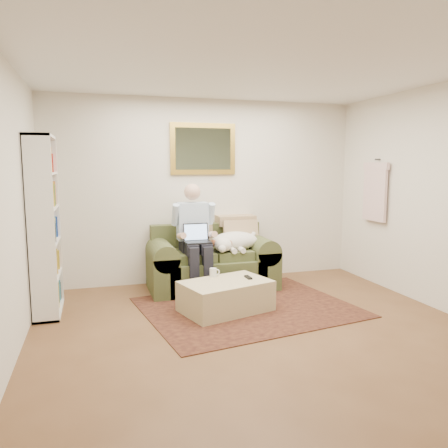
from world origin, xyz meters
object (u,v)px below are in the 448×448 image
seated_man (196,239)px  ottoman (226,296)px  sleeping_dog (235,241)px  laptop (197,237)px  bookshelf (44,226)px  coffee_mug (213,272)px  sofa (212,267)px

seated_man → ottoman: 1.01m
seated_man → sleeping_dog: size_ratio=2.04×
sleeping_dog → seated_man: bearing=-172.9°
laptop → seated_man: bearing=90.0°
ottoman → bookshelf: 2.19m
sleeping_dog → coffee_mug: (-0.49, -0.66, -0.24)m
seated_man → coffee_mug: bearing=-82.8°
sofa → laptop: size_ratio=5.15×
sofa → laptop: 0.57m
laptop → ottoman: bearing=-78.5°
seated_man → laptop: bearing=-90.0°
sleeping_dog → bookshelf: bookshelf is taller
sofa → laptop: (-0.25, -0.22, 0.46)m
coffee_mug → sofa: bearing=76.4°
sleeping_dog → laptop: bearing=-166.4°
seated_man → bookshelf: size_ratio=0.71×
ottoman → coffee_mug: (-0.08, 0.25, 0.23)m
sofa → laptop: bearing=-139.0°
seated_man → sleeping_dog: 0.57m
sofa → sleeping_dog: bearing=-15.7°
sleeping_dog → ottoman: size_ratio=0.71×
seated_man → coffee_mug: seated_man is taller
bookshelf → coffee_mug: bearing=-9.4°
laptop → sofa: bearing=41.0°
coffee_mug → ottoman: bearing=-71.6°
sofa → sleeping_dog: 0.48m
sleeping_dog → bookshelf: (-2.36, -0.35, 0.35)m
seated_man → ottoman: seated_man is taller
seated_man → ottoman: (0.16, -0.84, -0.54)m
laptop → ottoman: laptop is taller
laptop → sleeping_dog: laptop is taller
seated_man → sleeping_dog: seated_man is taller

